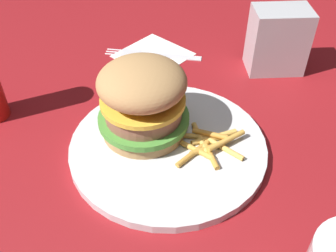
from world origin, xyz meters
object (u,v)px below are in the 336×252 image
plate (168,146)px  napkin (153,55)px  napkin_dispenser (278,40)px  fries_pile (208,143)px  fork (152,54)px  sandwich (143,99)px

plate → napkin: plate is taller
napkin_dispenser → fries_pile: bearing=-125.2°
plate → fries_pile: (0.04, -0.04, 0.01)m
fork → napkin_dispenser: napkin_dispenser is taller
napkin → napkin_dispenser: napkin_dispenser is taller
napkin → plate: bearing=-121.1°
napkin → napkin_dispenser: (0.14, -0.16, 0.05)m
sandwich → fries_pile: (0.05, -0.08, -0.05)m
plate → napkin: size_ratio=2.35×
fries_pile → fork: 0.26m
plate → fries_pile: bearing=-43.7°
fries_pile → napkin_dispenser: 0.24m
sandwich → fries_pile: 0.10m
fork → napkin_dispenser: (0.14, -0.16, 0.05)m
plate → fries_pile: fries_pile is taller
sandwich → fork: bearing=51.4°
napkin_dispenser → plate: bearing=-135.3°
fork → napkin: bearing=-46.1°
plate → sandwich: bearing=103.6°
sandwich → napkin_dispenser: (0.27, 0.01, -0.01)m
plate → napkin: bearing=58.9°
plate → fork: bearing=59.3°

